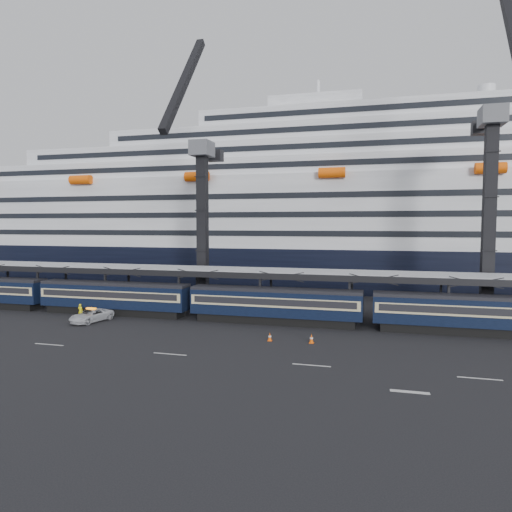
% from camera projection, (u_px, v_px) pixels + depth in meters
% --- Properties ---
extents(ground, '(260.00, 260.00, 0.00)m').
position_uv_depth(ground, '(341.00, 353.00, 38.79)').
color(ground, black).
rests_on(ground, ground).
extents(lane_markings, '(111.00, 4.27, 0.02)m').
position_uv_depth(lane_markings, '(455.00, 382.00, 31.67)').
color(lane_markings, beige).
rests_on(lane_markings, ground).
extents(train, '(133.05, 3.00, 4.05)m').
position_uv_depth(train, '(305.00, 305.00, 49.47)').
color(train, black).
rests_on(train, ground).
extents(canopy, '(130.00, 6.25, 5.53)m').
position_uv_depth(canopy, '(351.00, 274.00, 51.93)').
color(canopy, '#A2A4AA').
rests_on(canopy, ground).
extents(cruise_ship, '(214.09, 28.84, 34.00)m').
position_uv_depth(cruise_ship, '(355.00, 217.00, 82.56)').
color(cruise_ship, black).
rests_on(cruise_ship, ground).
extents(crane_dark_near, '(4.50, 17.75, 35.08)m').
position_uv_depth(crane_dark_near, '(201.00, 217.00, 60.98)').
color(crane_dark_near, '#4E5056').
rests_on(crane_dark_near, ground).
extents(crane_dark_mid, '(4.50, 18.24, 39.64)m').
position_uv_depth(crane_dark_mid, '(490.00, 203.00, 51.00)').
color(crane_dark_mid, '#4E5056').
rests_on(crane_dark_mid, ground).
extents(pickup_truck, '(3.49, 5.57, 1.43)m').
position_uv_depth(pickup_truck, '(91.00, 315.00, 51.21)').
color(pickup_truck, silver).
rests_on(pickup_truck, ground).
extents(worker, '(0.62, 0.43, 1.64)m').
position_uv_depth(worker, '(80.00, 311.00, 53.47)').
color(worker, '#FFF20D').
rests_on(worker, ground).
extents(traffic_cone_b, '(0.38, 0.38, 0.77)m').
position_uv_depth(traffic_cone_b, '(72.00, 318.00, 51.32)').
color(traffic_cone_b, '#FF5908').
rests_on(traffic_cone_b, ground).
extents(traffic_cone_c, '(0.40, 0.40, 0.80)m').
position_uv_depth(traffic_cone_c, '(270.00, 337.00, 42.87)').
color(traffic_cone_c, '#FF5908').
rests_on(traffic_cone_c, ground).
extents(traffic_cone_d, '(0.44, 0.44, 0.87)m').
position_uv_depth(traffic_cone_d, '(311.00, 338.00, 42.05)').
color(traffic_cone_d, '#FF5908').
rests_on(traffic_cone_d, ground).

